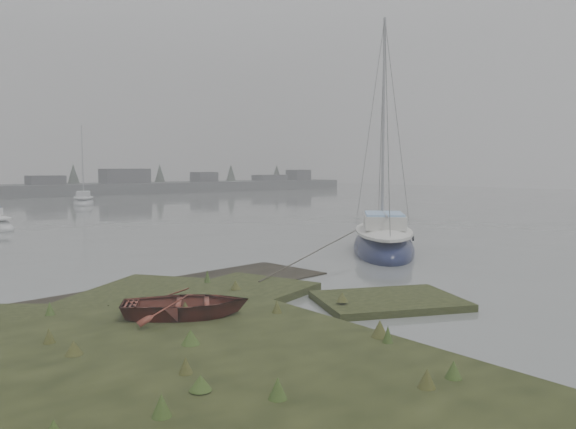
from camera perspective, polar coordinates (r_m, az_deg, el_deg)
The scene contains 5 objects.
ground at distance 41.11m, azimuth -24.74°, elevation -0.46°, with size 160.00×160.00×0.00m, color slate.
far_shoreline at distance 80.66m, azimuth -11.99°, elevation 2.84°, with size 60.00×8.00×4.15m.
sailboat_main at distance 23.44m, azimuth 9.65°, elevation -2.94°, with size 6.96×6.93×10.43m.
sailboat_far_b at distance 55.92m, azimuth -20.06°, elevation 1.22°, with size 3.79×5.95×7.99m.
dinghy at distance 12.52m, azimuth -10.30°, elevation -8.91°, with size 1.95×2.73×0.56m, color maroon.
Camera 1 is at (-10.32, -9.64, 3.45)m, focal length 35.00 mm.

